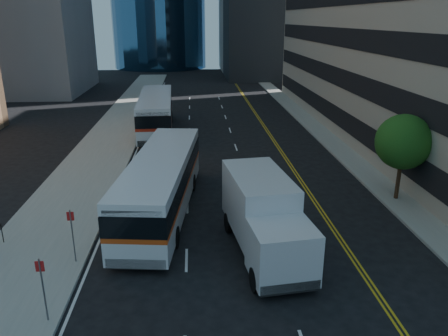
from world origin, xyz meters
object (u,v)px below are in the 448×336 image
Objects in this scene: bus_front at (162,183)px; box_truck at (264,216)px; bus_rear at (156,112)px; street_tree at (404,142)px.

box_truck reaches higher than bus_front.
bus_rear is 24.70m from box_truck.
box_truck is (6.67, -23.78, -0.04)m from bus_rear.
street_tree is 14.01m from bus_front.
street_tree is 0.67× the size of box_truck.
box_truck is at bearing -37.19° from bus_front.
street_tree is at bearing -51.75° from bus_rear.
bus_rear is at bearing 98.52° from box_truck.
bus_front is 1.72× the size of box_truck.
bus_front is at bearing -176.58° from street_tree.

